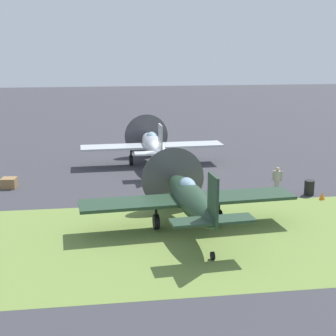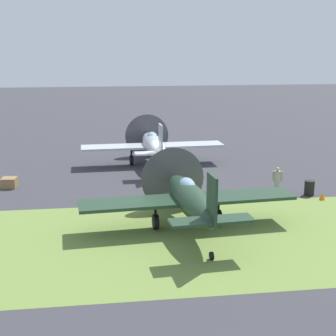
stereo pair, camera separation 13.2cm
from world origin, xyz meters
The scene contains 8 objects.
ground_plane centered at (0.00, 0.00, 0.00)m, with size 160.00×160.00×0.00m, color #38383D.
grass_verge centered at (0.00, -11.98, 0.00)m, with size 120.00×11.00×0.01m, color olive.
airplane_lead centered at (-0.58, 3.08, 1.61)m, with size 10.77×8.54×3.85m.
airplane_wingman centered at (-0.30, -10.64, 1.61)m, with size 10.79×8.54×3.84m.
ground_crew_chief centered at (5.99, -5.62, 0.91)m, with size 0.61×0.38×1.73m.
fuel_drum centered at (7.94, -5.91, 0.45)m, with size 0.60×0.60×0.90m, color black.
supply_crate centered at (-10.35, -1.71, 0.32)m, with size 0.90×0.90×0.64m, color olive.
runway_marker_cone centered at (8.32, -6.94, 0.22)m, with size 0.36×0.36×0.44m, color orange.
Camera 1 is at (-4.65, -33.49, 8.79)m, focal length 53.40 mm.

